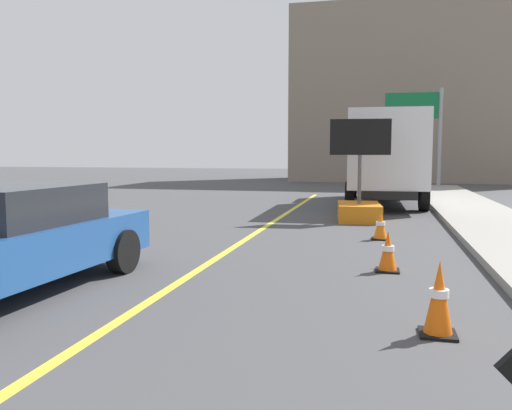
{
  "coord_description": "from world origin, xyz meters",
  "views": [
    {
      "loc": [
        2.71,
        1.34,
        1.81
      ],
      "look_at": [
        1.46,
        6.59,
        1.27
      ],
      "focal_mm": 36.82,
      "sensor_mm": 36.0,
      "label": 1
    }
  ],
  "objects": [
    {
      "name": "lane_center_stripe",
      "position": [
        0.0,
        6.0,
        0.0
      ],
      "size": [
        0.14,
        36.0,
        0.01
      ],
      "primitive_type": "cube",
      "color": "yellow",
      "rests_on": "ground"
    },
    {
      "name": "arrow_board_trailer",
      "position": [
        2.17,
        15.62,
        0.48
      ],
      "size": [
        1.6,
        1.9,
        2.7
      ],
      "color": "orange",
      "rests_on": "ground"
    },
    {
      "name": "box_truck",
      "position": [
        2.86,
        20.21,
        1.72
      ],
      "size": [
        2.69,
        7.05,
        3.11
      ],
      "color": "black",
      "rests_on": "ground"
    },
    {
      "name": "pickup_car",
      "position": [
        -2.04,
        7.09,
        0.7
      ],
      "size": [
        2.27,
        4.55,
        1.38
      ],
      "color": "navy",
      "rests_on": "ground"
    },
    {
      "name": "highway_guide_sign",
      "position": [
        4.78,
        29.0,
        3.42
      ],
      "size": [
        2.79,
        0.21,
        5.0
      ],
      "color": "gray",
      "rests_on": "ground"
    },
    {
      "name": "far_building_block",
      "position": [
        5.3,
        36.82,
        5.41
      ],
      "size": [
        16.44,
        6.26,
        10.82
      ],
      "primitive_type": "cube",
      "color": "gray",
      "rests_on": "ground"
    },
    {
      "name": "traffic_cone_mid_lane",
      "position": [
        3.3,
        6.68,
        0.37
      ],
      "size": [
        0.36,
        0.36,
        0.76
      ],
      "color": "black",
      "rests_on": "ground"
    },
    {
      "name": "traffic_cone_far_lane",
      "position": [
        2.85,
        9.47,
        0.31
      ],
      "size": [
        0.36,
        0.36,
        0.63
      ],
      "color": "black",
      "rests_on": "ground"
    },
    {
      "name": "traffic_cone_curbside",
      "position": [
        2.74,
        12.49,
        0.29
      ],
      "size": [
        0.36,
        0.36,
        0.59
      ],
      "color": "black",
      "rests_on": "ground"
    }
  ]
}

